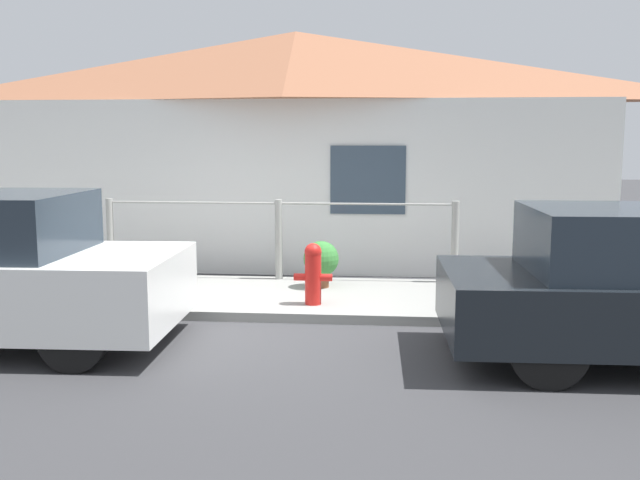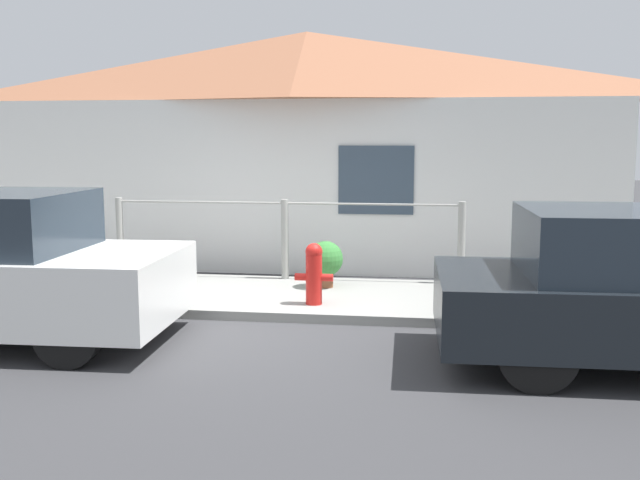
# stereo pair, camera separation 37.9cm
# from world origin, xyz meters

# --- Properties ---
(ground_plane) EXTENTS (60.00, 60.00, 0.00)m
(ground_plane) POSITION_xyz_m (0.00, 0.00, 0.00)
(ground_plane) COLOR #38383A
(sidewalk) EXTENTS (24.00, 2.13, 0.11)m
(sidewalk) POSITION_xyz_m (0.00, 1.07, 0.05)
(sidewalk) COLOR gray
(sidewalk) RESTS_ON ground_plane
(house) EXTENTS (9.99, 2.23, 3.73)m
(house) POSITION_xyz_m (0.00, 3.81, 2.97)
(house) COLOR white
(house) RESTS_ON ground_plane
(fence) EXTENTS (4.90, 0.10, 1.10)m
(fence) POSITION_xyz_m (0.00, 1.98, 0.72)
(fence) COLOR #999993
(fence) RESTS_ON sidewalk
(fire_hydrant) EXTENTS (0.45, 0.20, 0.72)m
(fire_hydrant) POSITION_xyz_m (0.63, 0.50, 0.49)
(fire_hydrant) COLOR red
(fire_hydrant) RESTS_ON sidewalk
(potted_plant_near_hydrant) EXTENTS (0.46, 0.46, 0.61)m
(potted_plant_near_hydrant) POSITION_xyz_m (0.63, 1.48, 0.46)
(potted_plant_near_hydrant) COLOR brown
(potted_plant_near_hydrant) RESTS_ON sidewalk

